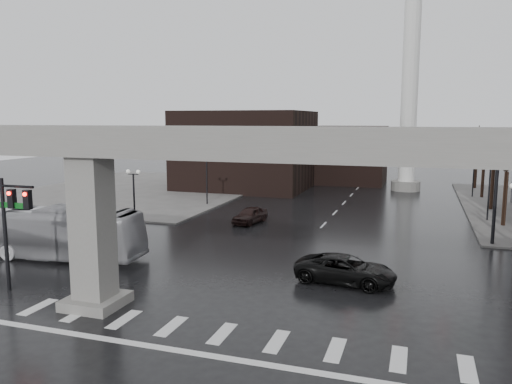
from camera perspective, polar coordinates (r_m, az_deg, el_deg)
ground at (r=22.83m, az=-2.89°, el=-14.88°), size 160.00×160.00×0.00m
sidewalk_nw at (r=65.54m, az=-12.80°, el=0.31°), size 28.00×36.00×0.15m
elevated_guideway at (r=20.66m, az=0.24°, el=2.46°), size 48.00×2.60×8.70m
building_far_left at (r=65.36m, az=-1.09°, el=4.84°), size 16.00×14.00×10.00m
building_far_mid at (r=72.36m, az=10.61°, el=4.24°), size 10.00×10.00×8.00m
smokestack at (r=65.71m, az=17.19°, el=11.78°), size 3.60×3.60×30.00m
signal_mast_arm at (r=38.50m, az=20.27°, el=3.11°), size 12.12×0.43×8.00m
signal_left_pole at (r=28.66m, az=-26.08°, el=-2.42°), size 2.30×0.30×6.00m
lamp_right_1 at (r=48.23m, az=25.14°, el=0.97°), size 1.22×0.32×5.11m
lamp_right_2 at (r=62.07m, az=23.65°, el=2.54°), size 1.22×0.32×5.11m
lamp_left_0 at (r=40.03m, az=-13.79°, el=0.17°), size 1.22×0.32×5.11m
lamp_left_1 at (r=52.32m, az=-5.66°, el=2.24°), size 1.22×0.32×5.11m
lamp_left_2 at (r=65.31m, az=-0.67°, el=3.49°), size 1.22×0.32×5.11m
tree_right_1 at (r=46.49m, az=26.64°, el=-0.15°), size 1.09×1.61×7.67m
tree_right_2 at (r=54.35m, az=25.45°, el=1.11°), size 1.10×1.63×7.85m
tree_right_3 at (r=62.24m, az=24.57°, el=2.04°), size 1.11×1.66×8.02m
tree_right_4 at (r=70.16m, az=23.88°, el=2.76°), size 1.12×1.69×8.19m
pickup_truck at (r=28.28m, az=10.19°, el=-8.71°), size 5.79×3.20×1.54m
city_bus at (r=35.08m, az=-22.30°, el=-4.29°), size 12.46×3.91×3.42m
far_car at (r=43.44m, az=-0.69°, el=-2.66°), size 2.43×4.40×1.42m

